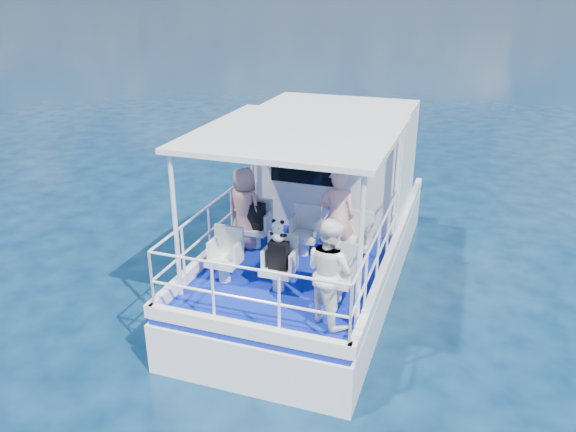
# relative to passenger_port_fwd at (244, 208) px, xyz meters

# --- Properties ---
(ground) EXTENTS (2000.00, 2000.00, 0.00)m
(ground) POSITION_rel_passenger_port_fwd_xyz_m (1.09, -0.18, -1.63)
(ground) COLOR #071C35
(ground) RESTS_ON ground
(hull) EXTENTS (3.00, 7.00, 1.60)m
(hull) POSITION_rel_passenger_port_fwd_xyz_m (1.09, 0.82, -1.63)
(hull) COLOR white
(hull) RESTS_ON ground
(deck) EXTENTS (2.90, 6.90, 0.10)m
(deck) POSITION_rel_passenger_port_fwd_xyz_m (1.09, 0.82, -0.78)
(deck) COLOR #0A1B96
(deck) RESTS_ON hull
(cabin) EXTENTS (2.85, 2.00, 2.20)m
(cabin) POSITION_rel_passenger_port_fwd_xyz_m (1.09, 2.12, 0.37)
(cabin) COLOR white
(cabin) RESTS_ON deck
(canopy) EXTENTS (3.00, 3.20, 0.08)m
(canopy) POSITION_rel_passenger_port_fwd_xyz_m (1.09, -0.38, 1.51)
(canopy) COLOR white
(canopy) RESTS_ON cabin
(canopy_posts) EXTENTS (2.77, 2.97, 2.20)m
(canopy_posts) POSITION_rel_passenger_port_fwd_xyz_m (1.09, -0.43, 0.37)
(canopy_posts) COLOR white
(canopy_posts) RESTS_ON deck
(railings) EXTENTS (2.84, 3.59, 1.00)m
(railings) POSITION_rel_passenger_port_fwd_xyz_m (1.09, -0.75, -0.23)
(railings) COLOR white
(railings) RESTS_ON deck
(seat_port_fwd) EXTENTS (0.48, 0.46, 0.38)m
(seat_port_fwd) POSITION_rel_passenger_port_fwd_xyz_m (0.19, 0.02, -0.54)
(seat_port_fwd) COLOR silver
(seat_port_fwd) RESTS_ON deck
(seat_center_fwd) EXTENTS (0.48, 0.46, 0.38)m
(seat_center_fwd) POSITION_rel_passenger_port_fwd_xyz_m (1.09, 0.02, -0.54)
(seat_center_fwd) COLOR silver
(seat_center_fwd) RESTS_ON deck
(seat_stbd_fwd) EXTENTS (0.48, 0.46, 0.38)m
(seat_stbd_fwd) POSITION_rel_passenger_port_fwd_xyz_m (1.99, 0.02, -0.54)
(seat_stbd_fwd) COLOR silver
(seat_stbd_fwd) RESTS_ON deck
(seat_port_aft) EXTENTS (0.48, 0.46, 0.38)m
(seat_port_aft) POSITION_rel_passenger_port_fwd_xyz_m (0.19, -1.28, -0.54)
(seat_port_aft) COLOR silver
(seat_port_aft) RESTS_ON deck
(seat_center_aft) EXTENTS (0.48, 0.46, 0.38)m
(seat_center_aft) POSITION_rel_passenger_port_fwd_xyz_m (1.09, -1.28, -0.54)
(seat_center_aft) COLOR silver
(seat_center_aft) RESTS_ON deck
(seat_stbd_aft) EXTENTS (0.48, 0.46, 0.38)m
(seat_stbd_aft) POSITION_rel_passenger_port_fwd_xyz_m (1.99, -1.28, -0.54)
(seat_stbd_aft) COLOR silver
(seat_stbd_aft) RESTS_ON deck
(passenger_port_fwd) EXTENTS (0.63, 0.53, 1.45)m
(passenger_port_fwd) POSITION_rel_passenger_port_fwd_xyz_m (0.00, 0.00, 0.00)
(passenger_port_fwd) COLOR tan
(passenger_port_fwd) RESTS_ON deck
(passenger_stbd_fwd) EXTENTS (0.70, 0.58, 1.64)m
(passenger_stbd_fwd) POSITION_rel_passenger_port_fwd_xyz_m (1.67, -0.09, 0.09)
(passenger_stbd_fwd) COLOR pink
(passenger_stbd_fwd) RESTS_ON deck
(passenger_stbd_aft) EXTENTS (0.94, 0.90, 1.53)m
(passenger_stbd_aft) POSITION_rel_passenger_port_fwd_xyz_m (2.03, -1.84, 0.04)
(passenger_stbd_aft) COLOR white
(passenger_stbd_aft) RESTS_ON deck
(backpack_port) EXTENTS (0.35, 0.20, 0.46)m
(backpack_port) POSITION_rel_passenger_port_fwd_xyz_m (0.19, -0.01, -0.12)
(backpack_port) COLOR black
(backpack_port) RESTS_ON seat_port_fwd
(backpack_center) EXTENTS (0.29, 0.16, 0.43)m
(backpack_center) POSITION_rel_passenger_port_fwd_xyz_m (1.10, -1.30, -0.13)
(backpack_center) COLOR black
(backpack_center) RESTS_ON seat_center_aft
(compact_camera) EXTENTS (0.10, 0.06, 0.06)m
(compact_camera) POSITION_rel_passenger_port_fwd_xyz_m (0.17, -0.00, 0.14)
(compact_camera) COLOR black
(compact_camera) RESTS_ON backpack_port
(panda) EXTENTS (0.22, 0.19, 0.35)m
(panda) POSITION_rel_passenger_port_fwd_xyz_m (1.09, -1.27, 0.26)
(panda) COLOR white
(panda) RESTS_ON backpack_center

